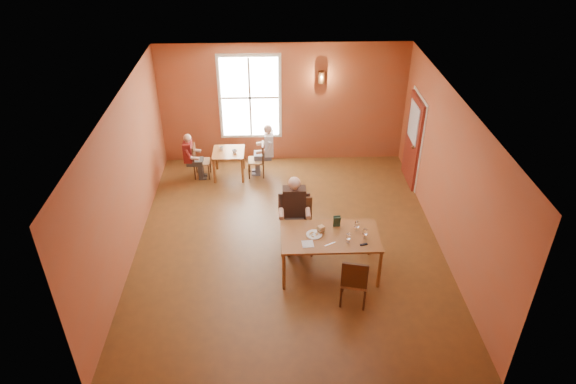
{
  "coord_description": "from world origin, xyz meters",
  "views": [
    {
      "loc": [
        -0.3,
        -8.19,
        6.36
      ],
      "look_at": [
        0.0,
        0.2,
        1.05
      ],
      "focal_mm": 32.0,
      "sensor_mm": 36.0,
      "label": 1
    }
  ],
  "objects_px": {
    "chair_diner_maroon": "(202,161)",
    "diner_maroon": "(200,156)",
    "diner_white": "(257,152)",
    "chair_diner_main": "(300,227)",
    "chair_empty": "(355,279)",
    "diner_main": "(300,221)",
    "main_table": "(329,253)",
    "chair_diner_white": "(256,160)",
    "second_table": "(229,164)"
  },
  "relations": [
    {
      "from": "chair_diner_main",
      "to": "chair_diner_maroon",
      "type": "height_order",
      "value": "chair_diner_main"
    },
    {
      "from": "chair_diner_white",
      "to": "diner_white",
      "type": "bearing_deg",
      "value": -90.0
    },
    {
      "from": "second_table",
      "to": "diner_main",
      "type": "bearing_deg",
      "value": -62.52
    },
    {
      "from": "diner_white",
      "to": "diner_maroon",
      "type": "bearing_deg",
      "value": 90.0
    },
    {
      "from": "chair_diner_white",
      "to": "diner_maroon",
      "type": "distance_m",
      "value": 1.34
    },
    {
      "from": "diner_main",
      "to": "chair_diner_maroon",
      "type": "xyz_separation_m",
      "value": [
        -2.19,
        2.97,
        -0.3
      ]
    },
    {
      "from": "main_table",
      "to": "second_table",
      "type": "height_order",
      "value": "main_table"
    },
    {
      "from": "main_table",
      "to": "diner_white",
      "type": "height_order",
      "value": "diner_white"
    },
    {
      "from": "chair_diner_main",
      "to": "chair_empty",
      "type": "xyz_separation_m",
      "value": [
        0.84,
        -1.44,
        -0.05
      ]
    },
    {
      "from": "diner_main",
      "to": "chair_diner_maroon",
      "type": "height_order",
      "value": "diner_main"
    },
    {
      "from": "chair_diner_main",
      "to": "diner_white",
      "type": "relative_size",
      "value": 0.87
    },
    {
      "from": "chair_diner_white",
      "to": "chair_diner_main",
      "type": "bearing_deg",
      "value": -163.08
    },
    {
      "from": "diner_main",
      "to": "chair_diner_maroon",
      "type": "distance_m",
      "value": 3.7
    },
    {
      "from": "main_table",
      "to": "chair_diner_main",
      "type": "relative_size",
      "value": 1.62
    },
    {
      "from": "main_table",
      "to": "diner_white",
      "type": "bearing_deg",
      "value": 110.81
    },
    {
      "from": "main_table",
      "to": "chair_empty",
      "type": "xyz_separation_m",
      "value": [
        0.34,
        -0.79,
        0.08
      ]
    },
    {
      "from": "chair_diner_maroon",
      "to": "diner_maroon",
      "type": "xyz_separation_m",
      "value": [
        -0.03,
        0.0,
        0.14
      ]
    },
    {
      "from": "chair_diner_main",
      "to": "chair_empty",
      "type": "relative_size",
      "value": 1.11
    },
    {
      "from": "diner_main",
      "to": "chair_diner_white",
      "type": "height_order",
      "value": "diner_main"
    },
    {
      "from": "chair_empty",
      "to": "chair_diner_maroon",
      "type": "xyz_separation_m",
      "value": [
        -3.04,
        4.37,
        -0.07
      ]
    },
    {
      "from": "chair_empty",
      "to": "second_table",
      "type": "relative_size",
      "value": 1.32
    },
    {
      "from": "main_table",
      "to": "diner_white",
      "type": "relative_size",
      "value": 1.41
    },
    {
      "from": "main_table",
      "to": "diner_main",
      "type": "distance_m",
      "value": 0.85
    },
    {
      "from": "diner_main",
      "to": "second_table",
      "type": "relative_size",
      "value": 1.93
    },
    {
      "from": "chair_diner_main",
      "to": "diner_main",
      "type": "distance_m",
      "value": 0.18
    },
    {
      "from": "diner_main",
      "to": "diner_maroon",
      "type": "relative_size",
      "value": 1.28
    },
    {
      "from": "main_table",
      "to": "chair_diner_maroon",
      "type": "xyz_separation_m",
      "value": [
        -2.69,
        3.59,
        0.01
      ]
    },
    {
      "from": "diner_main",
      "to": "diner_white",
      "type": "bearing_deg",
      "value": -73.78
    },
    {
      "from": "diner_white",
      "to": "diner_maroon",
      "type": "distance_m",
      "value": 1.36
    },
    {
      "from": "main_table",
      "to": "chair_diner_white",
      "type": "relative_size",
      "value": 2.07
    },
    {
      "from": "diner_maroon",
      "to": "main_table",
      "type": "bearing_deg",
      "value": 37.21
    },
    {
      "from": "chair_diner_main",
      "to": "second_table",
      "type": "bearing_deg",
      "value": -62.28
    },
    {
      "from": "chair_diner_white",
      "to": "diner_white",
      "type": "relative_size",
      "value": 0.68
    },
    {
      "from": "chair_empty",
      "to": "diner_maroon",
      "type": "distance_m",
      "value": 5.34
    },
    {
      "from": "chair_diner_main",
      "to": "chair_diner_white",
      "type": "bearing_deg",
      "value": -73.08
    },
    {
      "from": "diner_main",
      "to": "diner_maroon",
      "type": "height_order",
      "value": "diner_main"
    },
    {
      "from": "chair_diner_main",
      "to": "chair_diner_maroon",
      "type": "relative_size",
      "value": 1.3
    },
    {
      "from": "diner_white",
      "to": "chair_diner_main",
      "type": "bearing_deg",
      "value": -163.62
    },
    {
      "from": "chair_diner_white",
      "to": "second_table",
      "type": "bearing_deg",
      "value": 90.0
    },
    {
      "from": "diner_white",
      "to": "main_table",
      "type": "bearing_deg",
      "value": -159.19
    },
    {
      "from": "second_table",
      "to": "diner_maroon",
      "type": "distance_m",
      "value": 0.72
    },
    {
      "from": "second_table",
      "to": "diner_white",
      "type": "relative_size",
      "value": 0.6
    },
    {
      "from": "diner_main",
      "to": "chair_empty",
      "type": "bearing_deg",
      "value": 120.99
    },
    {
      "from": "chair_diner_maroon",
      "to": "chair_diner_main",
      "type": "bearing_deg",
      "value": 36.75
    },
    {
      "from": "main_table",
      "to": "chair_diner_maroon",
      "type": "distance_m",
      "value": 4.49
    },
    {
      "from": "chair_diner_maroon",
      "to": "diner_maroon",
      "type": "distance_m",
      "value": 0.15
    },
    {
      "from": "diner_white",
      "to": "chair_diner_maroon",
      "type": "relative_size",
      "value": 1.49
    },
    {
      "from": "chair_diner_white",
      "to": "main_table",
      "type": "bearing_deg",
      "value": -158.77
    },
    {
      "from": "main_table",
      "to": "chair_diner_maroon",
      "type": "bearing_deg",
      "value": 126.9
    },
    {
      "from": "chair_diner_main",
      "to": "diner_main",
      "type": "relative_size",
      "value": 0.76
    }
  ]
}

